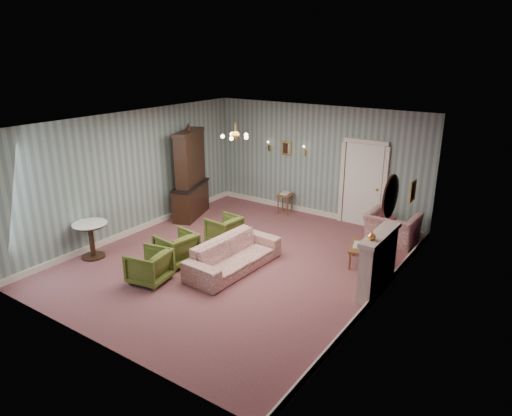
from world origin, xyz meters
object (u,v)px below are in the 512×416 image
Objects in this scene: wingback_chair at (393,223)px; sofa_chintz at (234,250)px; olive_chair_c at (224,228)px; side_table_black at (383,257)px; pedestal_table at (92,240)px; olive_chair_a at (149,265)px; coffee_table at (361,254)px; fireplace at (378,262)px; dresser at (190,172)px; olive_chair_b at (176,247)px.

sofa_chintz is at bearing 57.29° from wingback_chair.
side_table_black is (3.50, 0.69, -0.07)m from olive_chair_c.
pedestal_table is at bearing 116.54° from sofa_chintz.
olive_chair_c is at bearing 35.94° from wingback_chair.
wingback_chair is at bearing 134.07° from olive_chair_a.
side_table_black is (0.48, -0.00, 0.07)m from coffee_table.
sofa_chintz is at bearing 51.24° from olive_chair_c.
sofa_chintz is 3.08m from pedestal_table.
fireplace is (0.53, -2.39, 0.11)m from wingback_chair.
sofa_chintz is at bearing -164.67° from fireplace.
sofa_chintz is 2.69× the size of coffee_table.
fireplace is at bearing -53.71° from coffee_table.
sofa_chintz is (1.00, 1.34, 0.07)m from olive_chair_a.
fireplace reaches higher than coffee_table.
fireplace is 2.56× the size of side_table_black.
dresser reaches higher than coffee_table.
fireplace reaches higher than olive_chair_c.
fireplace is (3.83, 1.18, 0.21)m from olive_chair_b.
side_table_black is at bearing 120.21° from olive_chair_a.
side_table_black is at bearing -0.17° from coffee_table.
dresser is at bearing 58.89° from sofa_chintz.
sofa_chintz reaches higher than pedestal_table.
coffee_table is 0.48m from side_table_black.
dresser reaches higher than side_table_black.
wingback_chair is 5.18m from dresser.
olive_chair_b reaches higher than olive_chair_a.
olive_chair_c is 0.85× the size of coffee_table.
side_table_black is 6.05m from pedestal_table.
dresser reaches higher than olive_chair_a.
olive_chair_c is 1.42m from sofa_chintz.
fireplace is (3.71, -0.25, 0.24)m from olive_chair_c.
olive_chair_b is at bearing 0.47° from olive_chair_c.
wingback_chair is (3.30, 3.57, 0.11)m from olive_chair_b.
olive_chair_a is 1.30× the size of side_table_black.
pedestal_table is (-1.80, -2.23, 0.05)m from olive_chair_c.
side_table_black is at bearing 28.82° from pedestal_table.
pedestal_table is (-4.98, -4.37, -0.08)m from wingback_chair.
sofa_chintz is 1.99× the size of wingback_chair.
fireplace is at bearing -77.30° from side_table_black.
fireplace is (2.69, 0.74, 0.16)m from sofa_chintz.
olive_chair_b is 1.34× the size of side_table_black.
sofa_chintz reaches higher than olive_chair_a.
fireplace is at bearing 115.77° from olive_chair_b.
olive_chair_a is at bearing -80.01° from dresser.
wingback_chair reaches higher than olive_chair_b.
olive_chair_b is at bearing 113.98° from sofa_chintz.
fireplace is (3.70, 2.08, 0.23)m from olive_chair_a.
dresser is (-1.79, 0.89, 0.87)m from olive_chair_c.
sofa_chintz is (1.02, -0.99, 0.08)m from olive_chair_c.
olive_chair_b is (-0.14, 0.89, 0.01)m from olive_chair_a.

